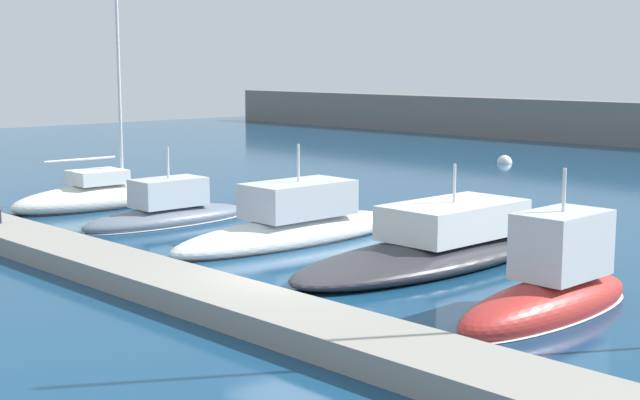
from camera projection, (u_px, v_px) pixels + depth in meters
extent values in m
plane|color=navy|center=(292.00, 296.00, 21.81)|extent=(120.00, 120.00, 0.00)
cube|color=gray|center=(224.00, 300.00, 20.36)|extent=(37.95, 2.03, 0.55)
ellipsoid|color=silver|center=(103.00, 199.00, 35.51)|extent=(2.56, 7.50, 1.26)
ellipsoid|color=black|center=(103.00, 206.00, 35.55)|extent=(2.59, 7.58, 0.12)
cylinder|color=silver|center=(117.00, 32.00, 35.13)|extent=(0.12, 0.12, 11.69)
cylinder|color=silver|center=(80.00, 159.00, 34.68)|extent=(0.19, 2.95, 0.09)
cube|color=silver|center=(97.00, 177.00, 35.24)|extent=(1.69, 2.07, 0.54)
ellipsoid|color=slate|center=(167.00, 219.00, 31.64)|extent=(2.14, 6.51, 0.90)
ellipsoid|color=silver|center=(167.00, 223.00, 31.66)|extent=(2.16, 6.57, 0.12)
cube|color=silver|center=(169.00, 192.00, 31.57)|extent=(1.47, 2.54, 0.98)
cube|color=black|center=(189.00, 186.00, 32.11)|extent=(1.28, 0.66, 0.55)
cylinder|color=silver|center=(168.00, 163.00, 31.41)|extent=(0.08, 0.08, 1.09)
ellipsoid|color=white|center=(293.00, 235.00, 28.61)|extent=(2.48, 9.22, 1.18)
ellipsoid|color=black|center=(293.00, 240.00, 28.64)|extent=(2.51, 9.32, 0.12)
cube|color=silver|center=(298.00, 199.00, 28.60)|extent=(1.96, 3.52, 1.09)
cube|color=black|center=(325.00, 190.00, 29.33)|extent=(1.72, 0.90, 0.61)
cylinder|color=silver|center=(298.00, 163.00, 28.42)|extent=(0.08, 0.08, 1.19)
ellipsoid|color=#2D2D33|center=(432.00, 256.00, 25.31)|extent=(3.43, 10.38, 0.89)
cube|color=silver|center=(454.00, 219.00, 25.80)|extent=(2.37, 4.29, 0.97)
cube|color=black|center=(468.00, 212.00, 26.21)|extent=(2.11, 1.09, 0.54)
cylinder|color=silver|center=(455.00, 183.00, 25.65)|extent=(0.08, 0.08, 1.10)
ellipsoid|color=#B72D28|center=(547.00, 306.00, 20.09)|extent=(1.76, 6.10, 1.17)
ellipsoid|color=silver|center=(546.00, 314.00, 20.12)|extent=(1.78, 6.17, 0.12)
cube|color=silver|center=(562.00, 244.00, 20.26)|extent=(1.39, 2.24, 1.48)
cube|color=black|center=(571.00, 232.00, 20.48)|extent=(1.25, 0.56, 0.83)
cylinder|color=silver|center=(564.00, 190.00, 20.08)|extent=(0.08, 0.08, 0.97)
sphere|color=white|center=(504.00, 163.00, 51.20)|extent=(0.86, 0.86, 0.86)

